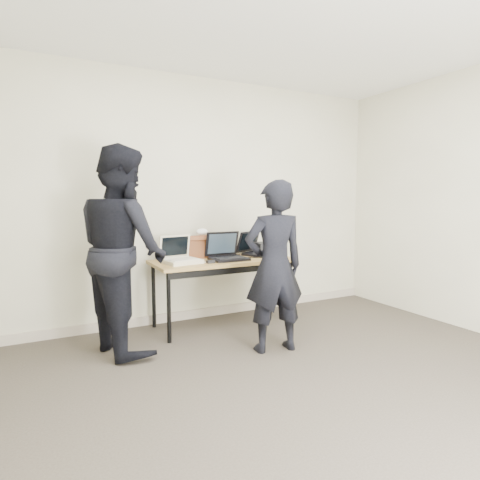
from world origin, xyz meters
TOP-DOWN VIEW (x-y plane):
  - room at (0.00, 0.00)m, footprint 4.60×4.60m
  - desk at (0.03, 1.86)m, footprint 1.50×0.66m
  - laptop_beige at (-0.45, 1.85)m, footprint 0.39×0.39m
  - laptop_center at (0.06, 1.85)m, footprint 0.38×0.36m
  - laptop_right at (0.53, 2.04)m, footprint 0.48×0.47m
  - leather_satchel at (-0.15, 2.09)m, footprint 0.37×0.19m
  - tissue at (-0.12, 2.09)m, footprint 0.14×0.11m
  - equipment_box at (0.66, 2.05)m, footprint 0.23×0.20m
  - power_brick at (-0.19, 1.69)m, footprint 0.08×0.06m
  - cables at (0.08, 1.86)m, footprint 1.16×0.42m
  - person_typist at (0.13, 1.00)m, footprint 0.60×0.44m
  - person_observer at (-1.06, 1.65)m, footprint 0.87×1.02m
  - baseboard at (0.00, 2.23)m, footprint 4.50×0.03m

SIDE VIEW (x-z plane):
  - baseboard at x=0.00m, z-range 0.00..0.10m
  - desk at x=0.03m, z-range 0.30..1.02m
  - cables at x=0.08m, z-range 0.72..0.73m
  - power_brick at x=-0.19m, z-range 0.72..0.75m
  - person_typist at x=0.13m, z-range 0.00..1.53m
  - laptop_beige at x=-0.45m, z-range 0.64..0.91m
  - laptop_right at x=0.53m, z-range 0.65..0.92m
  - laptop_center at x=0.06m, z-range 0.64..0.93m
  - equipment_box at x=0.66m, z-range 0.72..0.85m
  - leather_satchel at x=-0.15m, z-range 0.72..0.97m
  - person_observer at x=-1.06m, z-range 0.00..1.84m
  - tissue at x=-0.12m, z-range 0.97..1.04m
  - room at x=0.00m, z-range -0.05..2.75m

